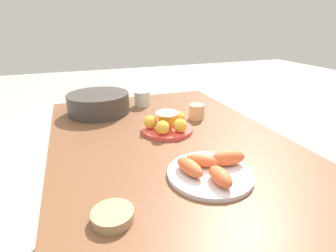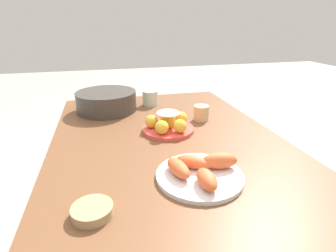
{
  "view_description": "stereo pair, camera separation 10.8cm",
  "coord_description": "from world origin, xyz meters",
  "px_view_note": "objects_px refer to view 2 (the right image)",
  "views": [
    {
      "loc": [
        -0.9,
        0.34,
        1.18
      ],
      "look_at": [
        0.04,
        -0.01,
        0.77
      ],
      "focal_mm": 28.0,
      "sensor_mm": 36.0,
      "label": 1
    },
    {
      "loc": [
        -0.94,
        0.23,
        1.18
      ],
      "look_at": [
        0.04,
        -0.01,
        0.77
      ],
      "focal_mm": 28.0,
      "sensor_mm": 36.0,
      "label": 2
    }
  ],
  "objects_px": {
    "serving_bowl": "(107,101)",
    "dining_table": "(168,159)",
    "cup_far": "(150,98)",
    "sauce_bowl": "(92,210)",
    "cup_near": "(201,113)",
    "cake_plate": "(168,124)",
    "seafood_platter": "(200,171)"
  },
  "relations": [
    {
      "from": "dining_table",
      "to": "serving_bowl",
      "type": "bearing_deg",
      "value": 27.92
    },
    {
      "from": "sauce_bowl",
      "to": "seafood_platter",
      "type": "height_order",
      "value": "seafood_platter"
    },
    {
      "from": "cup_far",
      "to": "cake_plate",
      "type": "bearing_deg",
      "value": -179.08
    },
    {
      "from": "serving_bowl",
      "to": "sauce_bowl",
      "type": "bearing_deg",
      "value": 175.69
    },
    {
      "from": "cake_plate",
      "to": "cup_far",
      "type": "xyz_separation_m",
      "value": [
        0.39,
        0.01,
        0.01
      ]
    },
    {
      "from": "serving_bowl",
      "to": "sauce_bowl",
      "type": "relative_size",
      "value": 3.01
    },
    {
      "from": "sauce_bowl",
      "to": "dining_table",
      "type": "bearing_deg",
      "value": -36.58
    },
    {
      "from": "cup_far",
      "to": "serving_bowl",
      "type": "bearing_deg",
      "value": 99.53
    },
    {
      "from": "dining_table",
      "to": "cup_near",
      "type": "height_order",
      "value": "cup_near"
    },
    {
      "from": "serving_bowl",
      "to": "cup_far",
      "type": "height_order",
      "value": "serving_bowl"
    },
    {
      "from": "cake_plate",
      "to": "sauce_bowl",
      "type": "distance_m",
      "value": 0.56
    },
    {
      "from": "sauce_bowl",
      "to": "cup_far",
      "type": "xyz_separation_m",
      "value": [
        0.86,
        -0.3,
        0.03
      ]
    },
    {
      "from": "sauce_bowl",
      "to": "cup_near",
      "type": "xyz_separation_m",
      "value": [
        0.57,
        -0.5,
        0.02
      ]
    },
    {
      "from": "cake_plate",
      "to": "cup_near",
      "type": "bearing_deg",
      "value": -62.75
    },
    {
      "from": "serving_bowl",
      "to": "cup_far",
      "type": "bearing_deg",
      "value": -80.47
    },
    {
      "from": "dining_table",
      "to": "cup_far",
      "type": "distance_m",
      "value": 0.49
    },
    {
      "from": "seafood_platter",
      "to": "sauce_bowl",
      "type": "bearing_deg",
      "value": 106.48
    },
    {
      "from": "dining_table",
      "to": "seafood_platter",
      "type": "height_order",
      "value": "seafood_platter"
    },
    {
      "from": "sauce_bowl",
      "to": "serving_bowl",
      "type": "bearing_deg",
      "value": -4.31
    },
    {
      "from": "seafood_platter",
      "to": "cup_far",
      "type": "xyz_separation_m",
      "value": [
        0.76,
        0.01,
        0.02
      ]
    },
    {
      "from": "dining_table",
      "to": "sauce_bowl",
      "type": "xyz_separation_m",
      "value": [
        -0.39,
        0.29,
        0.11
      ]
    },
    {
      "from": "sauce_bowl",
      "to": "seafood_platter",
      "type": "xyz_separation_m",
      "value": [
        0.09,
        -0.32,
        0.01
      ]
    },
    {
      "from": "serving_bowl",
      "to": "cup_far",
      "type": "xyz_separation_m",
      "value": [
        0.04,
        -0.24,
        -0.01
      ]
    },
    {
      "from": "cake_plate",
      "to": "serving_bowl",
      "type": "relative_size",
      "value": 0.72
    },
    {
      "from": "cup_near",
      "to": "cup_far",
      "type": "bearing_deg",
      "value": 33.69
    },
    {
      "from": "serving_bowl",
      "to": "cup_near",
      "type": "bearing_deg",
      "value": -120.03
    },
    {
      "from": "serving_bowl",
      "to": "dining_table",
      "type": "bearing_deg",
      "value": -152.08
    },
    {
      "from": "sauce_bowl",
      "to": "cup_far",
      "type": "relative_size",
      "value": 1.2
    },
    {
      "from": "cake_plate",
      "to": "seafood_platter",
      "type": "relative_size",
      "value": 0.84
    },
    {
      "from": "serving_bowl",
      "to": "sauce_bowl",
      "type": "height_order",
      "value": "serving_bowl"
    },
    {
      "from": "cake_plate",
      "to": "serving_bowl",
      "type": "xyz_separation_m",
      "value": [
        0.35,
        0.25,
        0.02
      ]
    },
    {
      "from": "cake_plate",
      "to": "cup_far",
      "type": "height_order",
      "value": "cake_plate"
    }
  ]
}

